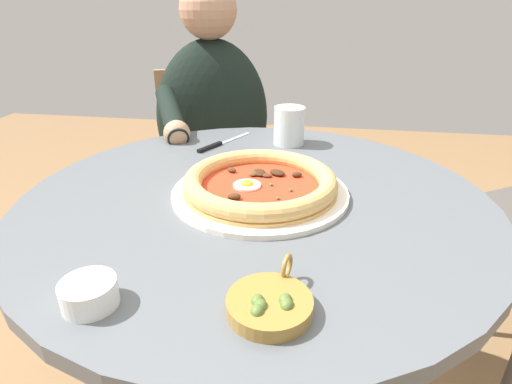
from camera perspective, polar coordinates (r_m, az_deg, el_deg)
dining_table at (r=0.89m, az=-0.09°, el=-11.73°), size 0.89×0.89×0.74m
pizza_on_plate at (r=0.77m, az=0.52°, el=0.89°), size 0.33×0.33×0.05m
water_glass at (r=1.06m, az=4.60°, el=8.81°), size 0.08×0.08×0.09m
steak_knife at (r=1.05m, az=-5.37°, el=6.59°), size 0.18×0.10×0.01m
ramekin_capers at (r=0.55m, az=-22.18°, el=-12.80°), size 0.07×0.07×0.03m
olive_pan at (r=0.51m, az=1.95°, el=-15.27°), size 0.13×0.10×0.04m
diner_person at (r=1.48m, az=-5.68°, el=2.47°), size 0.57×0.43×1.13m
cafe_chair_diner at (r=1.61m, az=-6.26°, el=4.66°), size 0.53×0.53×0.84m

